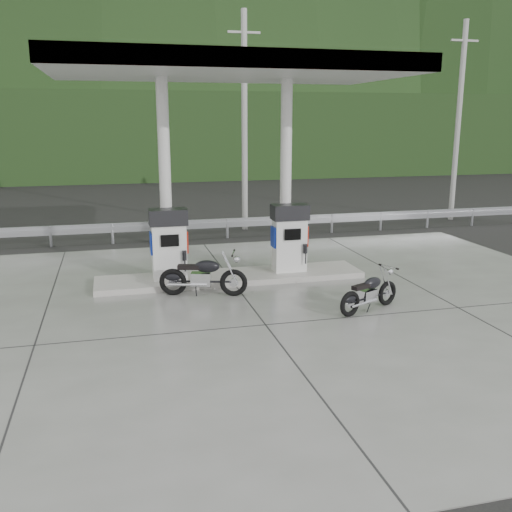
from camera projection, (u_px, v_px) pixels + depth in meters
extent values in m
plane|color=black|center=(254.00, 310.00, 12.71)|extent=(160.00, 160.00, 0.00)
cube|color=slate|center=(254.00, 310.00, 12.71)|extent=(18.00, 14.00, 0.02)
cube|color=#9B9891|center=(231.00, 277.00, 15.05)|extent=(7.00, 1.40, 0.15)
cylinder|color=white|center=(165.00, 179.00, 14.44)|extent=(0.30, 0.30, 5.00)
cylinder|color=white|center=(286.00, 176.00, 15.20)|extent=(0.30, 0.30, 5.00)
cube|color=silver|center=(229.00, 68.00, 13.81)|extent=(8.50, 5.00, 0.40)
cube|color=black|center=(187.00, 222.00, 23.55)|extent=(60.00, 7.00, 0.01)
cylinder|color=#979792|center=(244.00, 124.00, 21.21)|extent=(0.22, 0.22, 8.00)
cylinder|color=#979792|center=(458.00, 123.00, 23.35)|extent=(0.22, 0.22, 8.00)
cube|color=black|center=(152.00, 136.00, 40.29)|extent=(80.00, 6.00, 6.00)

